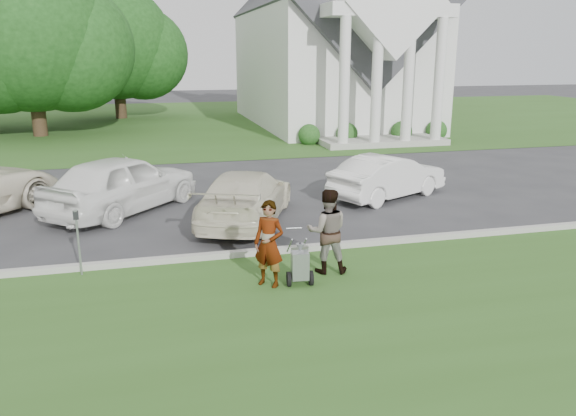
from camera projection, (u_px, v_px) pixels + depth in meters
name	position (u px, v px, depth m)	size (l,w,h in m)	color
ground	(267.00, 264.00, 12.10)	(120.00, 120.00, 0.00)	#333335
grass_strip	(305.00, 327.00, 9.30)	(80.00, 7.00, 0.01)	#30561D
church_lawn	(183.00, 121.00, 37.34)	(80.00, 30.00, 0.01)	#30561D
curb	(262.00, 252.00, 12.60)	(80.00, 0.18, 0.15)	#9E9E93
church	(331.00, 27.00, 34.24)	(9.19, 19.00, 24.10)	white
tree_left	(29.00, 39.00, 29.41)	(10.63, 8.40, 9.71)	#332316
tree_back	(116.00, 48.00, 37.93)	(9.61, 7.60, 8.89)	#332316
striping_cart	(300.00, 266.00, 10.87)	(0.54, 1.04, 0.93)	black
person_left	(269.00, 245.00, 10.74)	(0.62, 0.41, 1.70)	#999999
person_right	(327.00, 232.00, 11.41)	(0.85, 0.67, 1.76)	#999999
parking_meter_near	(78.00, 235.00, 11.23)	(0.10, 0.09, 1.39)	#999CA1
car_b	(122.00, 183.00, 15.88)	(1.97, 4.90, 1.67)	white
car_c	(246.00, 196.00, 14.97)	(1.95, 4.79, 1.39)	beige
car_d	(388.00, 176.00, 17.48)	(1.43, 4.10, 1.35)	white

